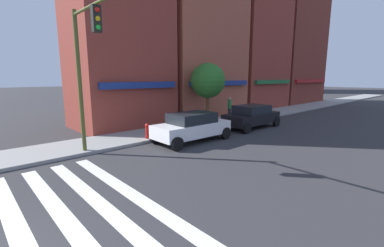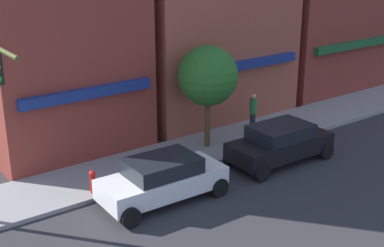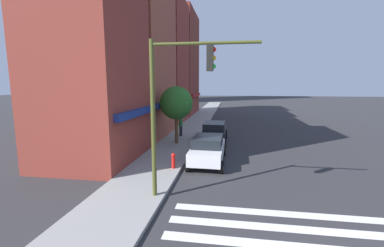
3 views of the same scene
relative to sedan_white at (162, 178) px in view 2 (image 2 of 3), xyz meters
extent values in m
cube|color=navy|center=(-0.63, 4.15, 2.16)|extent=(5.39, 0.30, 0.40)
cube|color=navy|center=(7.09, 4.15, 2.16)|extent=(6.86, 0.30, 0.40)
cube|color=#1E592D|center=(15.50, 4.15, 2.16)|extent=(6.57, 0.30, 0.40)
cube|color=white|center=(0.00, 0.00, -0.15)|extent=(4.44, 1.89, 0.70)
cube|color=black|center=(0.00, 0.00, 0.47)|extent=(2.45, 1.71, 0.55)
cylinder|color=black|center=(-1.79, 0.90, -0.50)|extent=(0.68, 0.22, 0.68)
cylinder|color=black|center=(-1.79, -0.90, -0.50)|extent=(0.68, 0.22, 0.68)
cylinder|color=black|center=(1.79, 0.90, -0.50)|extent=(0.68, 0.22, 0.68)
cylinder|color=black|center=(1.79, -0.90, -0.50)|extent=(0.68, 0.22, 0.68)
cube|color=black|center=(5.63, 0.00, -0.15)|extent=(4.42, 1.85, 0.70)
cube|color=black|center=(5.63, 0.00, 0.47)|extent=(2.44, 1.68, 0.55)
cylinder|color=black|center=(3.83, 0.90, -0.50)|extent=(0.68, 0.22, 0.68)
cylinder|color=black|center=(3.83, -0.90, -0.50)|extent=(0.68, 0.22, 0.68)
cylinder|color=black|center=(7.42, 0.90, -0.50)|extent=(0.68, 0.22, 0.68)
cylinder|color=black|center=(7.42, -0.90, -0.50)|extent=(0.68, 0.22, 0.68)
cylinder|color=#23232D|center=(6.89, 3.01, -0.27)|extent=(0.26, 0.26, 0.85)
cylinder|color=#2D7A3D|center=(6.89, 3.01, 0.51)|extent=(0.32, 0.32, 0.70)
sphere|color=tan|center=(6.89, 3.01, 0.97)|extent=(0.22, 0.22, 0.22)
cylinder|color=red|center=(-1.80, 1.70, -0.37)|extent=(0.20, 0.20, 0.65)
sphere|color=red|center=(-1.80, 1.70, 0.03)|extent=(0.24, 0.24, 0.24)
cylinder|color=brown|center=(4.11, 2.80, 0.42)|extent=(0.24, 0.24, 2.22)
sphere|color=#286623|center=(4.11, 2.80, 2.41)|extent=(2.50, 2.50, 2.50)
camera|label=1|loc=(-9.34, -10.18, 2.68)|focal=24.00mm
camera|label=2|loc=(-8.95, -13.96, 7.90)|focal=50.00mm
camera|label=3|loc=(-14.85, -1.33, 3.81)|focal=24.00mm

